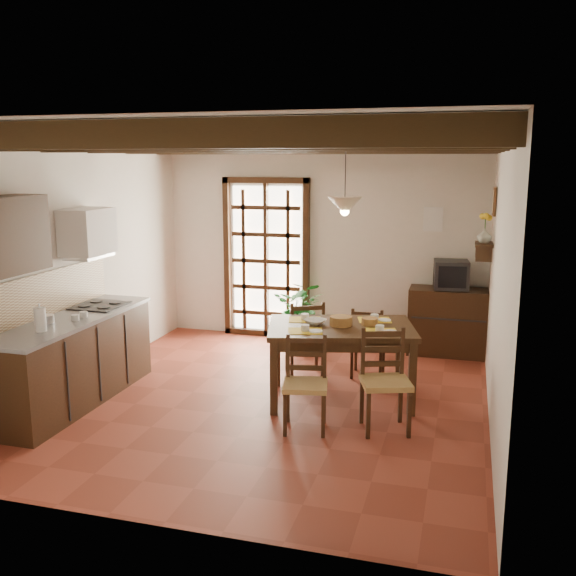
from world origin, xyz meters
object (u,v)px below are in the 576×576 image
(chair_near_right, at_px, (385,400))
(crt_tv, at_px, (451,275))
(chair_far_right, at_px, (368,354))
(dining_table, at_px, (341,335))
(chair_near_left, at_px, (305,401))
(pendant_lamp, at_px, (345,204))
(potted_plant, at_px, (301,307))
(kitchen_counter, at_px, (73,359))
(sideboard, at_px, (449,322))
(chair_far_left, at_px, (305,352))

(chair_near_right, relative_size, crt_tv, 2.04)
(chair_near_right, xyz_separation_m, chair_far_right, (-0.39, 1.49, -0.04))
(dining_table, height_order, chair_far_right, chair_far_right)
(dining_table, height_order, crt_tv, crt_tv)
(chair_near_left, bearing_deg, pendant_lamp, 68.77)
(potted_plant, bearing_deg, pendant_lamp, -61.67)
(kitchen_counter, distance_m, sideboard, 4.68)
(dining_table, distance_m, chair_far_right, 0.97)
(kitchen_counter, xyz_separation_m, crt_tv, (3.73, 2.82, 0.59))
(dining_table, height_order, chair_near_right, chair_near_right)
(potted_plant, bearing_deg, chair_far_left, -73.30)
(kitchen_counter, distance_m, crt_tv, 4.71)
(chair_near_right, bearing_deg, pendant_lamp, 107.68)
(sideboard, bearing_deg, kitchen_counter, -143.31)
(sideboard, bearing_deg, chair_near_right, -100.93)
(dining_table, height_order, pendant_lamp, pendant_lamp)
(chair_far_right, bearing_deg, sideboard, -128.21)
(dining_table, xyz_separation_m, chair_far_left, (-0.56, 0.65, -0.42))
(dining_table, bearing_deg, chair_far_left, 115.86)
(chair_near_left, height_order, chair_far_left, chair_far_left)
(dining_table, distance_m, pendant_lamp, 1.37)
(pendant_lamp, bearing_deg, kitchen_counter, -160.96)
(chair_near_right, bearing_deg, chair_far_right, 85.77)
(chair_far_right, bearing_deg, kitchen_counter, 29.29)
(dining_table, height_order, chair_far_left, chair_far_left)
(crt_tv, bearing_deg, chair_near_left, -119.52)
(kitchen_counter, distance_m, potted_plant, 3.13)
(dining_table, bearing_deg, kitchen_counter, -177.48)
(potted_plant, relative_size, pendant_lamp, 2.36)
(chair_near_left, height_order, pendant_lamp, pendant_lamp)
(kitchen_counter, relative_size, chair_near_left, 2.53)
(potted_plant, bearing_deg, crt_tv, 7.79)
(kitchen_counter, distance_m, dining_table, 2.81)
(chair_far_left, bearing_deg, kitchen_counter, 9.26)
(dining_table, distance_m, chair_near_left, 0.96)
(dining_table, height_order, potted_plant, potted_plant)
(sideboard, relative_size, pendant_lamp, 1.22)
(chair_far_right, bearing_deg, chair_near_right, 103.62)
(chair_near_left, bearing_deg, chair_far_left, 93.48)
(chair_far_left, relative_size, crt_tv, 1.96)
(chair_near_left, relative_size, crt_tv, 1.90)
(kitchen_counter, relative_size, potted_plant, 1.13)
(sideboard, height_order, potted_plant, potted_plant)
(kitchen_counter, height_order, sideboard, kitchen_counter)
(sideboard, height_order, pendant_lamp, pendant_lamp)
(chair_far_left, xyz_separation_m, pendant_lamp, (0.56, -0.55, 1.79))
(chair_far_right, bearing_deg, chair_near_left, 77.67)
(dining_table, distance_m, crt_tv, 2.28)
(chair_near_left, bearing_deg, chair_far_right, 67.67)
(sideboard, distance_m, crt_tv, 0.63)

